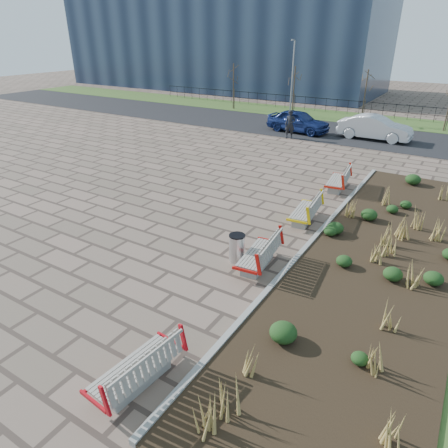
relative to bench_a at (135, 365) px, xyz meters
The scene contains 19 objects.
ground 4.19m from the bench_a, 136.08° to the left, with size 120.00×120.00×0.00m, color #705A4D.
planting_bed 8.54m from the bench_a, 67.61° to the left, with size 4.50×18.00×0.10m, color black.
planting_curb 7.95m from the bench_a, 83.35° to the left, with size 0.16×18.00×0.15m, color gray.
grass_verge_far 31.04m from the bench_a, 95.55° to the left, with size 80.00×5.00×0.04m, color #33511E.
road 25.07m from the bench_a, 96.87° to the left, with size 80.00×7.00×0.02m, color black.
bench_a is the anchor object (origin of this frame).
bench_b 5.44m from the bench_a, 90.00° to the left, with size 0.90×2.10×1.00m, color red, non-canonical shape.
bench_c 9.33m from the bench_a, 90.00° to the left, with size 0.90×2.10×1.00m, color yellow, non-canonical shape.
bench_d 13.42m from the bench_a, 90.00° to the left, with size 0.90×2.10×1.00m, color red, non-canonical shape.
litter_bin 5.44m from the bench_a, 97.52° to the left, with size 0.50×0.50×0.90m, color #B2B2B7.
pedestrian 22.22m from the bench_a, 105.21° to the left, with size 0.69×0.45×1.89m, color black.
car_blue 24.23m from the bench_a, 104.45° to the left, with size 1.83×4.54×1.55m, color navy.
car_silver 24.12m from the bench_a, 91.91° to the left, with size 1.67×4.78×1.57m, color #B1B4B9.
tree_a 33.03m from the bench_a, 117.04° to the left, with size 1.40×1.40×4.00m, color #4C3D2D, non-canonical shape.
tree_b 30.77m from the bench_a, 107.03° to the left, with size 1.40×1.40×4.00m, color #4C3D2D, non-canonical shape.
tree_c 29.58m from the bench_a, 95.83° to the left, with size 1.40×1.40×4.00m, color #4C3D2D, non-canonical shape.
lamp_west 30.36m from the bench_a, 107.30° to the left, with size 0.24×0.60×6.00m, color gray, non-canonical shape.
railing_fence 32.53m from the bench_a, 95.29° to the left, with size 44.00×0.10×1.20m, color black, non-canonical shape.
building_glass 50.13m from the bench_a, 120.24° to the left, with size 40.00×14.00×15.00m, color #192338.
Camera 1 is at (7.74, -7.09, 6.63)m, focal length 32.00 mm.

